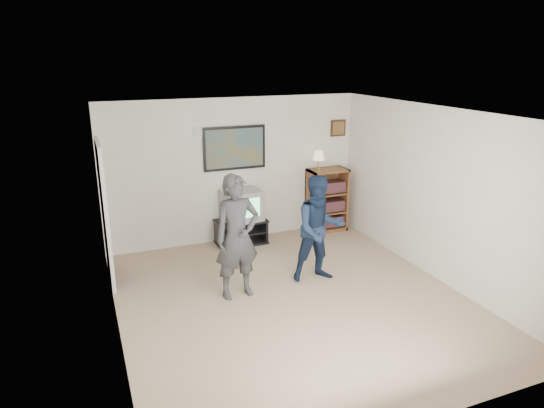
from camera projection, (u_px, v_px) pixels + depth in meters
room_shell at (284, 205)px, 6.48m from camera, size 4.51×5.00×2.51m
media_stand at (241, 232)px, 8.46m from camera, size 0.88×0.51×0.43m
crt_television at (242, 205)px, 8.32m from camera, size 0.69×0.61×0.53m
bookshelf at (327, 200)px, 9.00m from camera, size 0.71×0.41×1.17m
table_lamp at (319, 160)px, 8.75m from camera, size 0.22×0.22×0.35m
person_tall at (237, 237)px, 6.45m from camera, size 0.66×0.47×1.71m
person_short at (319, 229)px, 6.94m from camera, size 0.82×0.67×1.57m
controller_left at (231, 212)px, 6.55m from camera, size 0.05×0.13×0.04m
controller_right at (316, 210)px, 7.08m from camera, size 0.06×0.13×0.04m
poster at (235, 148)px, 8.24m from camera, size 1.10×0.03×0.75m
air_vent at (202, 132)px, 7.96m from camera, size 0.28×0.02×0.14m
small_picture at (338, 128)px, 8.89m from camera, size 0.30×0.03×0.30m
doorway at (104, 215)px, 6.87m from camera, size 0.03×0.85×2.00m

